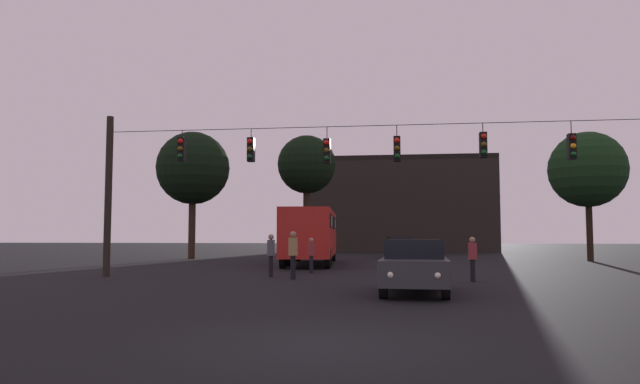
% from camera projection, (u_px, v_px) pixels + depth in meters
% --- Properties ---
extents(ground_plane, '(168.00, 168.00, 0.00)m').
position_uv_depth(ground_plane, '(375.00, 264.00, 32.94)').
color(ground_plane, black).
rests_on(ground_plane, ground).
extents(overhead_signal_span, '(20.95, 0.44, 6.47)m').
position_uv_depth(overhead_signal_span, '(365.00, 176.00, 21.98)').
color(overhead_signal_span, black).
rests_on(overhead_signal_span, ground).
extents(city_bus, '(3.30, 11.15, 3.00)m').
position_uv_depth(city_bus, '(311.00, 231.00, 32.69)').
color(city_bus, '#B21E19').
rests_on(city_bus, ground).
extents(car_near_right, '(1.97, 4.40, 1.52)m').
position_uv_depth(car_near_right, '(415.00, 265.00, 16.32)').
color(car_near_right, '#2D2D33').
rests_on(car_near_right, ground).
extents(car_far_left, '(2.18, 4.46, 1.52)m').
position_uv_depth(car_far_left, '(399.00, 247.00, 40.36)').
color(car_far_left, '#99999E').
rests_on(car_far_left, ground).
extents(pedestrian_crossing_left, '(0.29, 0.39, 1.79)m').
position_uv_depth(pedestrian_crossing_left, '(293.00, 252.00, 21.55)').
color(pedestrian_crossing_left, black).
rests_on(pedestrian_crossing_left, ground).
extents(pedestrian_crossing_center, '(0.27, 0.38, 1.58)m').
position_uv_depth(pedestrian_crossing_center, '(473.00, 257.00, 20.42)').
color(pedestrian_crossing_center, black).
rests_on(pedestrian_crossing_center, ground).
extents(pedestrian_crossing_right, '(0.33, 0.41, 1.53)m').
position_uv_depth(pedestrian_crossing_right, '(311.00, 253.00, 25.05)').
color(pedestrian_crossing_right, black).
rests_on(pedestrian_crossing_right, ground).
extents(pedestrian_near_bus, '(0.25, 0.37, 1.68)m').
position_uv_depth(pedestrian_near_bus, '(271.00, 253.00, 22.70)').
color(pedestrian_near_bus, black).
rests_on(pedestrian_near_bus, ground).
extents(corner_building, '(18.62, 8.20, 9.36)m').
position_uv_depth(corner_building, '(399.00, 205.00, 59.03)').
color(corner_building, black).
rests_on(corner_building, ground).
extents(tree_left_silhouette, '(5.09, 5.09, 8.87)m').
position_uv_depth(tree_left_silhouette, '(193.00, 169.00, 40.37)').
color(tree_left_silhouette, '#2D2116').
rests_on(tree_left_silhouette, ground).
extents(tree_behind_building, '(4.45, 4.45, 9.26)m').
position_uv_depth(tree_behind_building, '(307.00, 165.00, 44.04)').
color(tree_behind_building, '#2D2116').
rests_on(tree_behind_building, ground).
extents(tree_right_far, '(4.83, 4.83, 8.25)m').
position_uv_depth(tree_right_far, '(587.00, 170.00, 36.86)').
color(tree_right_far, black).
rests_on(tree_right_far, ground).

